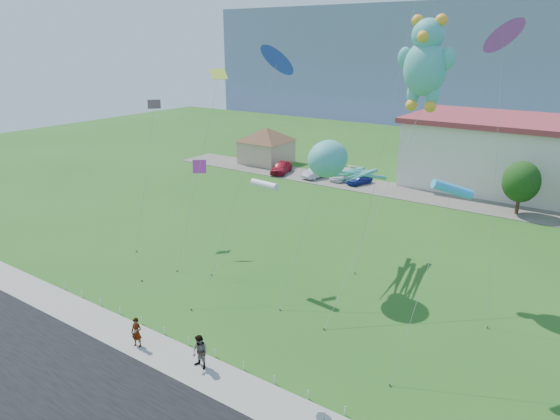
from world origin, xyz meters
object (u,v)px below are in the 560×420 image
at_px(parked_car_blue, 360,179).
at_px(pavilion, 266,142).
at_px(parked_car_red, 281,167).
at_px(octopus_kite, 336,166).
at_px(pedestrian_right, 200,352).
at_px(pedestrian_left, 137,332).
at_px(parked_car_white, 344,174).
at_px(teddy_bear_kite, 426,61).
at_px(parked_car_silver, 317,172).

bearing_deg(parked_car_blue, pavilion, -172.57).
height_order(parked_car_red, octopus_kite, octopus_kite).
xyz_separation_m(pedestrian_right, octopus_kite, (0.10, 14.18, 7.22)).
distance_m(pavilion, parked_car_blue, 16.49).
distance_m(pedestrian_left, octopus_kite, 17.02).
relative_size(pedestrian_left, pedestrian_right, 0.92).
height_order(parked_car_white, teddy_bear_kite, teddy_bear_kite).
bearing_deg(pedestrian_left, pavilion, 97.93).
relative_size(pavilion, teddy_bear_kite, 0.51).
relative_size(pedestrian_right, parked_car_blue, 0.53).
bearing_deg(parked_car_red, pedestrian_left, -82.00).
relative_size(pedestrian_right, parked_car_red, 0.42).
height_order(parked_car_red, parked_car_silver, parked_car_red).
relative_size(pedestrian_right, parked_car_white, 0.41).
xyz_separation_m(parked_car_red, parked_car_blue, (10.87, 0.95, -0.17)).
height_order(parked_car_red, parked_car_white, parked_car_red).
bearing_deg(pedestrian_left, teddy_bear_kite, 43.96).
height_order(pedestrian_left, parked_car_white, pedestrian_left).
height_order(parked_car_silver, parked_car_white, parked_car_silver).
distance_m(pedestrian_left, teddy_bear_kite, 24.57).
xyz_separation_m(pavilion, parked_car_blue, (16.07, -2.87, -2.35)).
bearing_deg(parked_car_white, parked_car_blue, -13.04).
bearing_deg(pedestrian_right, pavilion, 125.12).
height_order(pedestrian_right, parked_car_red, pedestrian_right).
bearing_deg(teddy_bear_kite, pavilion, 142.02).
relative_size(parked_car_red, octopus_kite, 0.39).
xyz_separation_m(pedestrian_left, parked_car_red, (-15.58, 37.28, -0.13)).
xyz_separation_m(pavilion, teddy_bear_kite, (29.89, -23.33, 12.27)).
xyz_separation_m(parked_car_silver, parked_car_blue, (5.84, 0.17, -0.13)).
bearing_deg(pavilion, pedestrian_left, -63.18).
bearing_deg(parked_car_white, octopus_kite, -58.72).
height_order(parked_car_white, octopus_kite, octopus_kite).
distance_m(parked_car_red, parked_car_silver, 5.09).
xyz_separation_m(pedestrian_right, teddy_bear_kite, (4.78, 17.22, 14.23)).
xyz_separation_m(parked_car_white, octopus_kite, (11.70, -24.37, 7.54)).
relative_size(pavilion, parked_car_blue, 2.56).
bearing_deg(octopus_kite, teddy_bear_kite, 33.09).
relative_size(pavilion, parked_car_white, 1.96).
xyz_separation_m(parked_car_red, teddy_bear_kite, (24.69, -19.52, 14.44)).
bearing_deg(pedestrian_left, parked_car_blue, 78.13).
relative_size(pavilion, parked_car_red, 1.99).
relative_size(pavilion, octopus_kite, 0.77).
relative_size(parked_car_red, parked_car_white, 0.98).
height_order(pedestrian_right, parked_car_blue, pedestrian_right).
distance_m(pedestrian_right, parked_car_silver, 40.36).
xyz_separation_m(parked_car_white, parked_car_blue, (2.56, -0.86, -0.07)).
xyz_separation_m(pavilion, octopus_kite, (25.22, -26.38, 5.26)).
distance_m(pavilion, parked_car_silver, 10.90).
height_order(pedestrian_right, teddy_bear_kite, teddy_bear_kite).
bearing_deg(pedestrian_right, parked_car_silver, 114.99).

